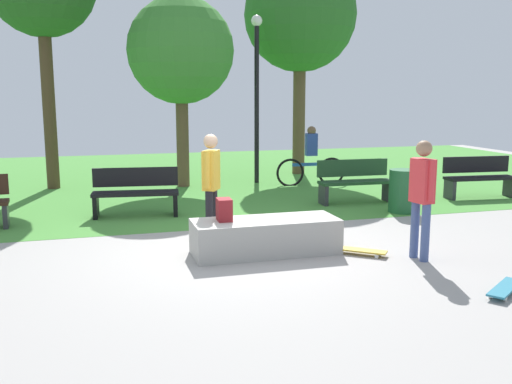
% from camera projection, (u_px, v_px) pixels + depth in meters
% --- Properties ---
extents(ground_plane, '(28.00, 28.00, 0.00)m').
position_uv_depth(ground_plane, '(235.00, 248.00, 8.66)').
color(ground_plane, '#9E9993').
extents(grass_lawn, '(26.60, 12.74, 0.01)m').
position_uv_depth(grass_lawn, '(169.00, 177.00, 15.89)').
color(grass_lawn, '#478C38').
rests_on(grass_lawn, ground_plane).
extents(concrete_ledge, '(2.12, 0.77, 0.51)m').
position_uv_depth(concrete_ledge, '(266.00, 236.00, 8.32)').
color(concrete_ledge, '#A8A59E').
rests_on(concrete_ledge, ground_plane).
extents(backpack_on_ledge, '(0.21, 0.29, 0.32)m').
position_uv_depth(backpack_on_ledge, '(224.00, 210.00, 8.17)').
color(backpack_on_ledge, maroon).
rests_on(backpack_on_ledge, concrete_ledge).
extents(skater_performing_trick, '(0.25, 0.43, 1.68)m').
position_uv_depth(skater_performing_trick, '(422.00, 191.00, 7.90)').
color(skater_performing_trick, '#3F5184').
rests_on(skater_performing_trick, ground_plane).
extents(skater_watching, '(0.33, 0.38, 1.69)m').
position_uv_depth(skater_watching, '(211.00, 179.00, 8.90)').
color(skater_watching, black).
rests_on(skater_watching, ground_plane).
extents(skateboard_by_ledge, '(0.74, 0.66, 0.08)m').
position_uv_depth(skateboard_by_ledge, '(359.00, 250.00, 8.28)').
color(skateboard_by_ledge, gold).
rests_on(skateboard_by_ledge, ground_plane).
extents(skateboard_spare, '(0.77, 0.63, 0.08)m').
position_uv_depth(skateboard_spare, '(505.00, 288.00, 6.68)').
color(skateboard_spare, teal).
rests_on(skateboard_spare, ground_plane).
extents(park_bench_far_left, '(1.63, 0.59, 0.91)m').
position_uv_depth(park_bench_far_left, '(479.00, 176.00, 12.73)').
color(park_bench_far_left, black).
rests_on(park_bench_far_left, ground_plane).
extents(park_bench_near_lamppost, '(1.61, 0.51, 0.91)m').
position_uv_depth(park_bench_near_lamppost, '(355.00, 180.00, 12.15)').
color(park_bench_near_lamppost, '#1E4223').
rests_on(park_bench_near_lamppost, ground_plane).
extents(park_bench_center_lawn, '(1.64, 0.66, 0.91)m').
position_uv_depth(park_bench_center_lawn, '(136.00, 191.00, 10.81)').
color(park_bench_center_lawn, black).
rests_on(park_bench_center_lawn, ground_plane).
extents(tree_young_birch, '(3.13, 3.13, 6.01)m').
position_uv_depth(tree_young_birch, '(300.00, 16.00, 15.89)').
color(tree_young_birch, brown).
rests_on(tree_young_birch, grass_lawn).
extents(tree_slender_maple, '(2.58, 2.58, 4.61)m').
position_uv_depth(tree_slender_maple, '(181.00, 52.00, 13.80)').
color(tree_slender_maple, brown).
rests_on(tree_slender_maple, grass_lawn).
extents(lamp_post, '(0.28, 0.28, 4.23)m').
position_uv_depth(lamp_post, '(257.00, 83.00, 14.49)').
color(lamp_post, black).
rests_on(lamp_post, ground_plane).
extents(trash_bin, '(0.54, 0.54, 0.84)m').
position_uv_depth(trash_bin, '(403.00, 191.00, 11.16)').
color(trash_bin, '#1E592D').
rests_on(trash_bin, ground_plane).
extents(cyclist_on_bicycle, '(1.82, 0.22, 1.52)m').
position_uv_depth(cyclist_on_bicycle, '(311.00, 160.00, 14.44)').
color(cyclist_on_bicycle, black).
rests_on(cyclist_on_bicycle, ground_plane).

